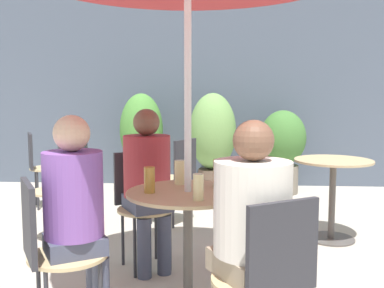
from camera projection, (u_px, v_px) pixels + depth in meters
The scene contains 20 objects.
storefront_wall at pixel (209, 84), 6.59m from camera, with size 10.00×0.06×3.00m.
cafe_table_near at pixel (188, 221), 2.79m from camera, with size 0.76×0.76×0.75m.
cafe_table_far at pixel (333, 182), 4.13m from camera, with size 0.71×0.71×0.75m.
bistro_chair_0 at pixel (141, 197), 3.53m from camera, with size 0.48×0.49×0.89m.
bistro_chair_1 at pixel (49, 244), 2.42m from camera, with size 0.49×0.48×0.89m.
bistro_chair_2 at pixel (268, 271), 2.05m from camera, with size 0.48×0.49×0.89m.
bistro_chair_3 at pixel (40, 162), 5.33m from camera, with size 0.49×0.48×0.89m.
bistro_chair_4 at pixel (177, 172), 4.63m from camera, with size 0.49×0.48×0.89m.
bistro_chair_5 at pixel (63, 181), 4.18m from camera, with size 0.49×0.50×0.89m.
bistro_chair_6 at pixel (74, 171), 4.68m from camera, with size 0.45×0.43×0.89m.
seated_person_0 at pixel (148, 176), 3.38m from camera, with size 0.43×0.44×1.24m.
seated_person_1 at pixel (76, 205), 2.47m from camera, with size 0.41×0.39×1.24m.
seated_person_2 at pixel (250, 223), 2.17m from camera, with size 0.45×0.47×1.23m.
beer_glass_0 at pixel (219, 173), 2.89m from camera, with size 0.07×0.07×0.18m.
beer_glass_1 at pixel (180, 172), 2.99m from camera, with size 0.07×0.07×0.16m.
beer_glass_2 at pixel (149, 180), 2.73m from camera, with size 0.07×0.07×0.16m.
beer_glass_3 at pixel (198, 187), 2.54m from camera, with size 0.06×0.06×0.15m.
potted_plant_0 at pixel (142, 138), 6.23m from camera, with size 0.60×0.60×1.36m.
potted_plant_1 at pixel (213, 137), 6.09m from camera, with size 0.63×0.63×1.37m.
potted_plant_2 at pixel (283, 146), 6.10m from camera, with size 0.62×0.62×1.13m.
Camera 1 is at (0.18, -2.47, 1.35)m, focal length 42.00 mm.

